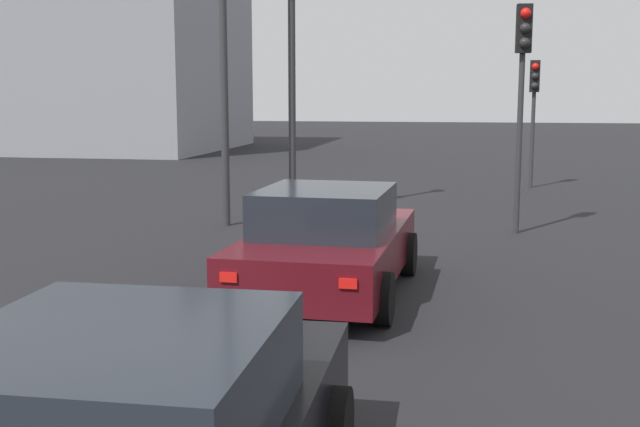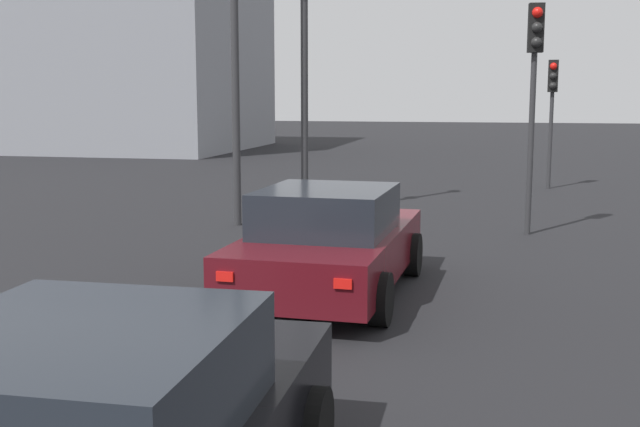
% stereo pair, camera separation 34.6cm
% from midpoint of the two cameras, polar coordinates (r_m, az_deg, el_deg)
% --- Properties ---
extents(car_maroon_lead, '(4.40, 2.20, 1.47)m').
position_cam_midpoint_polar(car_maroon_lead, '(10.56, -0.36, -2.12)').
color(car_maroon_lead, '#510F16').
rests_on(car_maroon_lead, ground_plane).
extents(traffic_light_near_left, '(0.32, 0.29, 3.66)m').
position_cam_midpoint_polar(traffic_light_near_left, '(23.47, 14.90, 8.24)').
color(traffic_light_near_left, '#2D2D30').
rests_on(traffic_light_near_left, ground_plane).
extents(traffic_light_near_right, '(0.32, 0.30, 4.37)m').
position_cam_midpoint_polar(traffic_light_near_right, '(15.52, 13.89, 10.03)').
color(traffic_light_near_right, '#2D2D30').
rests_on(traffic_light_near_right, ground_plane).
extents(street_lamp_kerbside, '(0.56, 0.36, 7.45)m').
position_cam_midpoint_polar(street_lamp_kerbside, '(16.26, -7.72, 14.54)').
color(street_lamp_kerbside, '#2D2D30').
rests_on(street_lamp_kerbside, ground_plane).
extents(street_lamp_far, '(0.56, 0.36, 7.44)m').
position_cam_midpoint_polar(street_lamp_far, '(17.57, -2.66, 14.13)').
color(street_lamp_far, '#2D2D30').
rests_on(street_lamp_far, ground_plane).
extents(building_facade_left, '(11.75, 11.90, 9.72)m').
position_cam_midpoint_polar(building_facade_left, '(40.99, -15.67, 11.35)').
color(building_facade_left, gray).
rests_on(building_facade_left, ground_plane).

